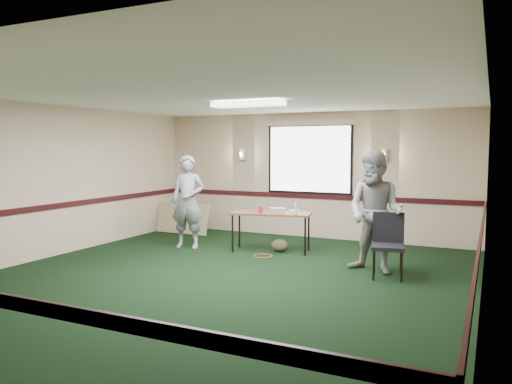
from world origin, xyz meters
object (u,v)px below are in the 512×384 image
at_px(conference_chair, 388,240).
at_px(folding_table, 271,215).
at_px(person_right, 375,212).
at_px(person_left, 188,202).
at_px(projector, 277,210).

bearing_deg(conference_chair, folding_table, 147.59).
distance_m(folding_table, conference_chair, 2.52).
bearing_deg(person_right, conference_chair, -19.92).
relative_size(folding_table, conference_chair, 1.63).
xyz_separation_m(person_left, person_right, (3.71, -0.42, 0.04)).
distance_m(folding_table, person_right, 2.25).
distance_m(projector, person_right, 2.11).
relative_size(conference_chair, person_right, 0.51).
relative_size(folding_table, projector, 5.71).
relative_size(folding_table, person_left, 0.87).
bearing_deg(conference_chair, projector, 146.66).
height_order(person_left, person_right, person_right).
relative_size(projector, conference_chair, 0.29).
bearing_deg(person_left, projector, -2.18).
height_order(projector, person_right, person_right).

